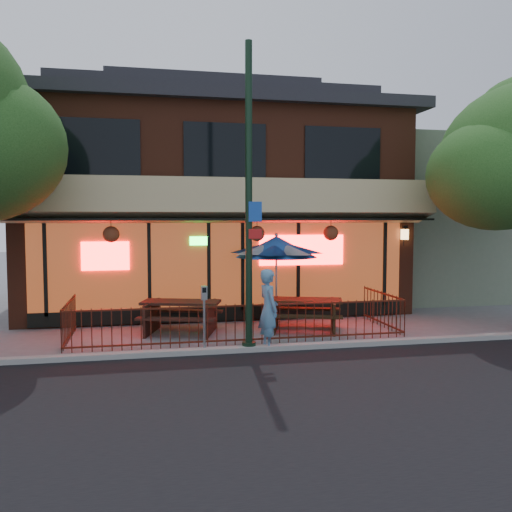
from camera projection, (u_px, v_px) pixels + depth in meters
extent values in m
plane|color=gray|center=(246.00, 346.00, 12.89)|extent=(80.00, 80.00, 0.00)
cube|color=black|center=(331.00, 453.00, 7.03)|extent=(80.00, 11.00, 0.00)
cube|color=#999993|center=(250.00, 349.00, 12.40)|extent=(80.00, 0.25, 0.12)
cube|color=#602C1B|center=(209.00, 213.00, 19.70)|extent=(12.00, 8.00, 6.50)
cube|color=#59230F|center=(226.00, 266.00, 15.88)|extent=(11.00, 0.06, 2.60)
cube|color=#FF0C0C|center=(302.00, 250.00, 16.24)|extent=(2.60, 0.04, 0.90)
cube|color=#FF0C0C|center=(105.00, 256.00, 15.09)|extent=(1.30, 0.04, 0.80)
cube|color=tan|center=(228.00, 201.00, 15.28)|extent=(12.20, 1.33, 1.26)
cube|color=black|center=(96.00, 147.00, 14.92)|extent=(2.40, 0.06, 1.60)
cube|color=black|center=(225.00, 151.00, 15.65)|extent=(2.40, 0.06, 1.60)
cube|color=black|center=(343.00, 154.00, 16.38)|extent=(2.40, 0.06, 1.60)
cube|color=black|center=(226.00, 313.00, 15.95)|extent=(11.00, 0.12, 0.40)
cube|color=#FFC672|center=(405.00, 234.00, 16.80)|extent=(0.18, 0.18, 0.32)
cube|color=slate|center=(428.00, 219.00, 22.03)|extent=(6.00, 7.00, 6.00)
cube|color=#4A1B0F|center=(244.00, 306.00, 13.02)|extent=(8.40, 0.04, 0.04)
cube|color=#4A1B0F|center=(244.00, 340.00, 13.08)|extent=(8.40, 0.04, 0.04)
cube|color=#4A1B0F|center=(68.00, 303.00, 13.44)|extent=(0.04, 2.60, 0.04)
cube|color=#4A1B0F|center=(383.00, 293.00, 15.14)|extent=(0.04, 2.60, 0.04)
cylinder|color=#4A1B0F|center=(244.00, 324.00, 13.05)|extent=(0.02, 0.02, 1.00)
cylinder|color=black|center=(249.00, 198.00, 12.26)|extent=(0.16, 0.16, 7.00)
cylinder|color=black|center=(249.00, 346.00, 12.50)|extent=(0.32, 0.32, 0.20)
cube|color=#194CB2|center=(255.00, 212.00, 12.16)|extent=(0.30, 0.02, 0.45)
cube|color=red|center=(255.00, 234.00, 12.19)|extent=(0.30, 0.02, 0.22)
cube|color=#361B13|center=(152.00, 317.00, 14.41)|extent=(0.49, 1.42, 0.83)
cube|color=#361B13|center=(210.00, 318.00, 14.27)|extent=(0.49, 1.42, 0.83)
cube|color=#361B13|center=(181.00, 302.00, 14.31)|extent=(2.19, 1.40, 0.07)
cube|color=#361B13|center=(175.00, 319.00, 13.72)|extent=(2.03, 0.89, 0.06)
cube|color=#361B13|center=(186.00, 311.00, 14.95)|extent=(2.03, 0.89, 0.06)
cube|color=black|center=(276.00, 315.00, 14.79)|extent=(0.51, 1.41, 0.83)
cube|color=black|center=(333.00, 316.00, 14.63)|extent=(0.51, 1.41, 0.83)
cube|color=black|center=(304.00, 300.00, 14.68)|extent=(2.17, 1.41, 0.07)
cube|color=black|center=(304.00, 317.00, 14.10)|extent=(2.01, 0.91, 0.06)
cube|color=black|center=(305.00, 309.00, 15.32)|extent=(2.01, 0.91, 0.06)
cylinder|color=gray|center=(276.00, 283.00, 15.43)|extent=(0.05, 0.05, 2.41)
cone|color=#1B4997|center=(276.00, 247.00, 15.35)|extent=(2.30, 2.30, 0.60)
sphere|color=gray|center=(276.00, 235.00, 15.33)|extent=(0.11, 0.11, 0.11)
imported|color=#5C91B9|center=(268.00, 309.00, 12.58)|extent=(0.56, 0.75, 1.88)
cylinder|color=gray|center=(204.00, 326.00, 12.25)|extent=(0.06, 0.06, 1.24)
cube|color=gray|center=(204.00, 293.00, 12.20)|extent=(0.14, 0.12, 0.31)
cube|color=black|center=(204.00, 290.00, 12.14)|extent=(0.09, 0.01, 0.11)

